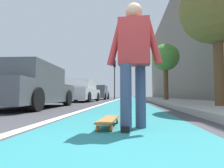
{
  "coord_description": "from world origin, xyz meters",
  "views": [
    {
      "loc": [
        -1.1,
        -0.14,
        0.43
      ],
      "look_at": [
        8.02,
        0.77,
        1.02
      ],
      "focal_mm": 28.63,
      "sensor_mm": 36.0,
      "label": 1
    }
  ],
  "objects_px": {
    "street_tree_near": "(216,9)",
    "street_tree_mid": "(165,58)",
    "skater_person": "(134,56)",
    "parked_car_far": "(99,93)",
    "parked_car_mid": "(81,91)",
    "parked_car_near": "(30,87)",
    "traffic_light": "(114,72)",
    "skateboard": "(109,120)"
  },
  "relations": [
    {
      "from": "street_tree_near",
      "to": "street_tree_mid",
      "type": "height_order",
      "value": "street_tree_mid"
    },
    {
      "from": "skater_person",
      "to": "parked_car_far",
      "type": "bearing_deg",
      "value": 11.37
    },
    {
      "from": "parked_car_mid",
      "to": "parked_car_near",
      "type": "bearing_deg",
      "value": 179.44
    },
    {
      "from": "parked_car_far",
      "to": "parked_car_near",
      "type": "bearing_deg",
      "value": 179.59
    },
    {
      "from": "skater_person",
      "to": "parked_car_near",
      "type": "distance_m",
      "value": 4.98
    },
    {
      "from": "parked_car_near",
      "to": "traffic_light",
      "type": "bearing_deg",
      "value": -6.51
    },
    {
      "from": "traffic_light",
      "to": "skateboard",
      "type": "bearing_deg",
      "value": -175.39
    },
    {
      "from": "parked_car_near",
      "to": "traffic_light",
      "type": "height_order",
      "value": "traffic_light"
    },
    {
      "from": "skater_person",
      "to": "parked_car_far",
      "type": "xyz_separation_m",
      "value": [
        16.82,
        3.38,
        -0.22
      ]
    },
    {
      "from": "skateboard",
      "to": "skater_person",
      "type": "distance_m",
      "value": 0.92
    },
    {
      "from": "skateboard",
      "to": "street_tree_mid",
      "type": "relative_size",
      "value": 0.21
    },
    {
      "from": "parked_car_near",
      "to": "street_tree_near",
      "type": "xyz_separation_m",
      "value": [
        -0.49,
        -5.98,
        2.26
      ]
    },
    {
      "from": "skateboard",
      "to": "parked_car_far",
      "type": "relative_size",
      "value": 0.2
    },
    {
      "from": "skateboard",
      "to": "parked_car_mid",
      "type": "distance_m",
      "value": 10.2
    },
    {
      "from": "street_tree_near",
      "to": "skater_person",
      "type": "bearing_deg",
      "value": 140.83
    },
    {
      "from": "skater_person",
      "to": "street_tree_near",
      "type": "relative_size",
      "value": 0.4
    },
    {
      "from": "skater_person",
      "to": "parked_car_mid",
      "type": "height_order",
      "value": "skater_person"
    },
    {
      "from": "parked_car_far",
      "to": "street_tree_near",
      "type": "distance_m",
      "value": 15.12
    },
    {
      "from": "skateboard",
      "to": "parked_car_near",
      "type": "bearing_deg",
      "value": 42.61
    },
    {
      "from": "skater_person",
      "to": "parked_car_mid",
      "type": "distance_m",
      "value": 10.43
    },
    {
      "from": "skateboard",
      "to": "parked_car_near",
      "type": "height_order",
      "value": "parked_car_near"
    },
    {
      "from": "parked_car_near",
      "to": "street_tree_near",
      "type": "bearing_deg",
      "value": -94.66
    },
    {
      "from": "skater_person",
      "to": "traffic_light",
      "type": "xyz_separation_m",
      "value": [
        18.22,
        1.8,
        2.18
      ]
    },
    {
      "from": "skateboard",
      "to": "traffic_light",
      "type": "relative_size",
      "value": 0.19
    },
    {
      "from": "street_tree_near",
      "to": "street_tree_mid",
      "type": "bearing_deg",
      "value": 0.0
    },
    {
      "from": "street_tree_mid",
      "to": "parked_car_near",
      "type": "bearing_deg",
      "value": 139.71
    },
    {
      "from": "skater_person",
      "to": "parked_car_far",
      "type": "distance_m",
      "value": 17.15
    },
    {
      "from": "street_tree_mid",
      "to": "street_tree_near",
      "type": "bearing_deg",
      "value": 180.0
    },
    {
      "from": "parked_car_mid",
      "to": "street_tree_mid",
      "type": "height_order",
      "value": "street_tree_mid"
    },
    {
      "from": "skateboard",
      "to": "parked_car_mid",
      "type": "xyz_separation_m",
      "value": [
        9.71,
        3.07,
        0.62
      ]
    },
    {
      "from": "skateboard",
      "to": "parked_car_far",
      "type": "xyz_separation_m",
      "value": [
        16.67,
        3.04,
        0.63
      ]
    },
    {
      "from": "skater_person",
      "to": "skateboard",
      "type": "bearing_deg",
      "value": 66.69
    },
    {
      "from": "skater_person",
      "to": "parked_car_mid",
      "type": "xyz_separation_m",
      "value": [
        9.85,
        3.42,
        -0.22
      ]
    },
    {
      "from": "parked_car_mid",
      "to": "parked_car_far",
      "type": "distance_m",
      "value": 6.96
    },
    {
      "from": "traffic_light",
      "to": "parked_car_far",
      "type": "bearing_deg",
      "value": 131.72
    },
    {
      "from": "traffic_light",
      "to": "street_tree_mid",
      "type": "height_order",
      "value": "traffic_light"
    },
    {
      "from": "skateboard",
      "to": "parked_car_mid",
      "type": "relative_size",
      "value": 0.19
    },
    {
      "from": "parked_car_far",
      "to": "street_tree_mid",
      "type": "height_order",
      "value": "street_tree_mid"
    },
    {
      "from": "parked_car_near",
      "to": "street_tree_near",
      "type": "relative_size",
      "value": 1.12
    },
    {
      "from": "street_tree_near",
      "to": "street_tree_mid",
      "type": "distance_m",
      "value": 7.54
    },
    {
      "from": "parked_car_far",
      "to": "traffic_light",
      "type": "relative_size",
      "value": 0.94
    },
    {
      "from": "parked_car_far",
      "to": "skateboard",
      "type": "bearing_deg",
      "value": -169.67
    }
  ]
}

